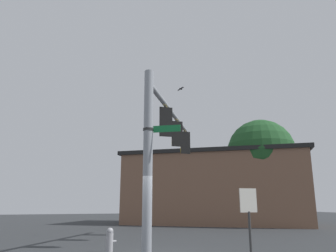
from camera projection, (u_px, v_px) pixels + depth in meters
signal_pole at (148, 159)px, 10.31m from camera, size 0.31×0.31×6.09m
mast_arm at (174, 115)px, 14.94m from camera, size 4.31×7.50×0.20m
traffic_light_nearest_pole at (165, 123)px, 13.03m from camera, size 0.54×0.49×1.31m
traffic_light_mid_inner at (176, 134)px, 15.30m from camera, size 0.54×0.49×1.31m
traffic_light_mid_outer at (184, 143)px, 17.56m from camera, size 0.54×0.49×1.31m
street_name_sign at (155, 129)px, 10.49m from camera, size 1.12×0.71×0.22m
bird_flying at (181, 89)px, 17.83m from camera, size 0.29×0.38×0.14m
storefront_building at (215, 188)px, 25.69m from camera, size 15.53×13.11×5.60m
tree_by_storefront at (261, 153)px, 24.68m from camera, size 5.15×5.15×7.97m
fire_hydrant at (110, 240)px, 11.04m from camera, size 0.35×0.24×0.82m
historical_marker at (249, 211)px, 10.25m from camera, size 0.60×0.08×2.13m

